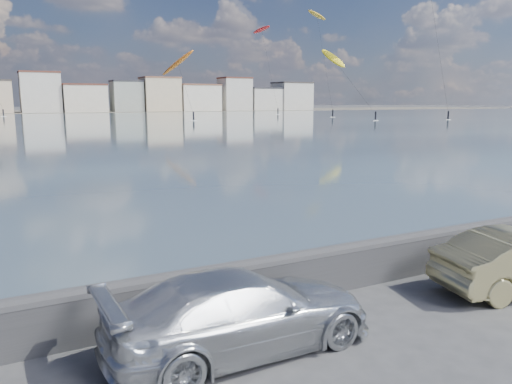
# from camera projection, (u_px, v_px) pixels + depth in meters

# --- Properties ---
(ground) EXTENTS (700.00, 700.00, 0.00)m
(ground) POSITION_uv_depth(u_px,v_px,m) (316.00, 371.00, 8.04)
(ground) COLOR #333335
(ground) RESTS_ON ground
(bay_water) EXTENTS (500.00, 177.00, 0.00)m
(bay_water) POSITION_uv_depth(u_px,v_px,m) (21.00, 125.00, 87.80)
(bay_water) COLOR #374250
(bay_water) RESTS_ON ground
(far_shore_strip) EXTENTS (500.00, 60.00, 0.00)m
(far_shore_strip) POSITION_uv_depth(u_px,v_px,m) (6.00, 112.00, 182.39)
(far_shore_strip) COLOR #4C473D
(far_shore_strip) RESTS_ON ground
(seawall) EXTENTS (400.00, 0.36, 1.08)m
(seawall) POSITION_uv_depth(u_px,v_px,m) (242.00, 283.00, 10.29)
(seawall) COLOR #28282B
(seawall) RESTS_ON ground
(far_buildings) EXTENTS (240.79, 13.26, 14.60)m
(far_buildings) POSITION_uv_depth(u_px,v_px,m) (10.00, 95.00, 169.69)
(far_buildings) COLOR beige
(far_buildings) RESTS_ON ground
(car_silver) EXTENTS (4.87, 2.07, 1.40)m
(car_silver) POSITION_uv_depth(u_px,v_px,m) (241.00, 311.00, 8.63)
(car_silver) COLOR silver
(car_silver) RESTS_ON ground
(kitesurfer_1) EXTENTS (9.13, 16.91, 28.52)m
(kitesurfer_1) POSITION_uv_depth(u_px,v_px,m) (317.00, 16.00, 135.59)
(kitesurfer_1) COLOR #BF8C19
(kitesurfer_1) RESTS_ON ground
(kitesurfer_2) EXTENTS (4.24, 18.05, 16.71)m
(kitesurfer_2) POSITION_uv_depth(u_px,v_px,m) (334.00, 59.00, 115.53)
(kitesurfer_2) COLOR yellow
(kitesurfer_2) RESTS_ON ground
(kitesurfer_12) EXTENTS (7.51, 17.72, 16.28)m
(kitesurfer_12) POSITION_uv_depth(u_px,v_px,m) (178.00, 63.00, 114.12)
(kitesurfer_12) COLOR orange
(kitesurfer_12) RESTS_ON ground
(kitesurfer_14) EXTENTS (3.91, 15.54, 27.48)m
(kitesurfer_14) POSITION_uv_depth(u_px,v_px,m) (262.00, 32.00, 157.53)
(kitesurfer_14) COLOR red
(kitesurfer_14) RESTS_ON ground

